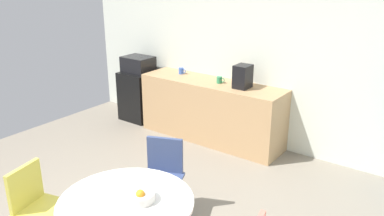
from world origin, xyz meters
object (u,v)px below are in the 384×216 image
at_px(round_table, 127,216).
at_px(chair_navy, 163,169).
at_px(microwave, 138,64).
at_px(mug_white, 181,71).
at_px(chair_yellow, 35,200).
at_px(coffee_maker, 243,76).
at_px(fruit_bowl, 139,196).
at_px(mug_green, 219,80).
at_px(mini_fridge, 140,95).

bearing_deg(round_table, chair_navy, 113.11).
bearing_deg(microwave, mug_white, 6.22).
distance_m(microwave, chair_yellow, 3.43).
height_order(chair_navy, mug_white, mug_white).
height_order(microwave, mug_white, microwave).
bearing_deg(coffee_maker, chair_yellow, -97.34).
bearing_deg(mug_white, microwave, -173.78).
distance_m(fruit_bowl, mug_green, 2.90).
distance_m(chair_yellow, fruit_bowl, 1.09).
xyz_separation_m(mini_fridge, chair_navy, (2.13, -1.90, 0.11)).
relative_size(round_table, mug_green, 8.35).
distance_m(chair_yellow, mug_white, 3.22).
bearing_deg(mug_green, mug_white, 173.51).
bearing_deg(fruit_bowl, microwave, 133.68).
bearing_deg(mug_green, mini_fridge, -179.83).
bearing_deg(mug_white, mug_green, -6.49).
bearing_deg(mug_white, mini_fridge, -173.78).
distance_m(round_table, chair_navy, 0.96).
bearing_deg(chair_yellow, mini_fridge, 117.70).
distance_m(fruit_bowl, mug_white, 3.31).
bearing_deg(round_table, mini_fridge, 132.06).
distance_m(microwave, round_table, 3.76).
height_order(chair_yellow, mug_green, mug_green).
relative_size(chair_navy, fruit_bowl, 3.23).
height_order(chair_navy, chair_yellow, same).
relative_size(round_table, coffee_maker, 3.36).
xyz_separation_m(chair_navy, coffee_maker, (-0.17, 1.90, 0.54)).
xyz_separation_m(fruit_bowl, mug_green, (-1.00, 2.72, 0.16)).
height_order(microwave, round_table, microwave).
distance_m(mini_fridge, mug_white, 1.00).
bearing_deg(chair_yellow, fruit_bowl, 16.29).
distance_m(mini_fridge, coffee_maker, 2.07).
bearing_deg(mug_white, fruit_bowl, -57.94).
relative_size(fruit_bowl, mug_green, 1.99).
height_order(microwave, chair_navy, microwave).
relative_size(chair_yellow, mug_white, 6.43).
relative_size(chair_navy, mug_white, 6.43).
bearing_deg(coffee_maker, microwave, 180.00).
relative_size(microwave, fruit_bowl, 1.87).
distance_m(microwave, mug_green, 1.59).
bearing_deg(microwave, chair_navy, -41.70).
xyz_separation_m(mini_fridge, microwave, (-0.00, 0.00, 0.54)).
relative_size(microwave, chair_navy, 0.58).
height_order(chair_yellow, coffee_maker, coffee_maker).
distance_m(mug_white, coffee_maker, 1.14).
xyz_separation_m(microwave, round_table, (2.51, -2.78, -0.34)).
bearing_deg(chair_yellow, mug_white, 103.52).
bearing_deg(mug_white, chair_yellow, -76.48).
relative_size(microwave, mug_green, 3.72).
height_order(chair_yellow, mug_white, mug_white).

